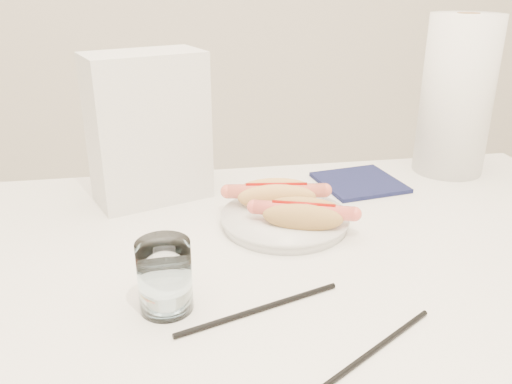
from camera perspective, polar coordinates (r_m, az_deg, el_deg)
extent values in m
cube|color=white|center=(0.75, 2.13, -9.35)|extent=(1.20, 0.80, 0.04)
cylinder|color=silver|center=(1.41, 21.52, -12.48)|extent=(0.04, 0.04, 0.71)
cylinder|color=silver|center=(0.85, 3.10, -3.12)|extent=(0.26, 0.26, 0.02)
ellipsoid|color=#E0A659|center=(0.86, 2.25, -0.59)|extent=(0.13, 0.05, 0.04)
ellipsoid|color=#E0A659|center=(0.89, 2.12, 0.16)|extent=(0.13, 0.05, 0.04)
ellipsoid|color=#E0A659|center=(0.88, 2.18, -0.81)|extent=(0.12, 0.06, 0.02)
cylinder|color=#E1654F|center=(0.87, 2.19, 0.12)|extent=(0.16, 0.05, 0.02)
cylinder|color=#990A05|center=(0.87, 2.20, 0.74)|extent=(0.10, 0.02, 0.01)
ellipsoid|color=tan|center=(0.80, 5.00, -2.72)|extent=(0.12, 0.07, 0.04)
ellipsoid|color=tan|center=(0.82, 5.18, -1.90)|extent=(0.12, 0.07, 0.04)
ellipsoid|color=tan|center=(0.81, 5.07, -2.91)|extent=(0.12, 0.08, 0.02)
cylinder|color=#EA5F52|center=(0.81, 5.11, -1.97)|extent=(0.15, 0.07, 0.02)
cylinder|color=#990A05|center=(0.80, 5.13, -1.35)|extent=(0.09, 0.04, 0.01)
cylinder|color=white|center=(0.64, -9.74, -8.89)|extent=(0.06, 0.06, 0.09)
cylinder|color=black|center=(0.65, 0.38, -12.42)|extent=(0.21, 0.08, 0.01)
cylinder|color=black|center=(0.61, 12.61, -16.12)|extent=(0.17, 0.11, 0.01)
cube|color=silver|center=(0.93, -11.47, 6.71)|extent=(0.22, 0.17, 0.26)
cube|color=#13173C|center=(1.03, 10.99, 1.02)|extent=(0.17, 0.17, 0.01)
cylinder|color=white|center=(1.11, 20.68, 9.58)|extent=(0.16, 0.16, 0.30)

